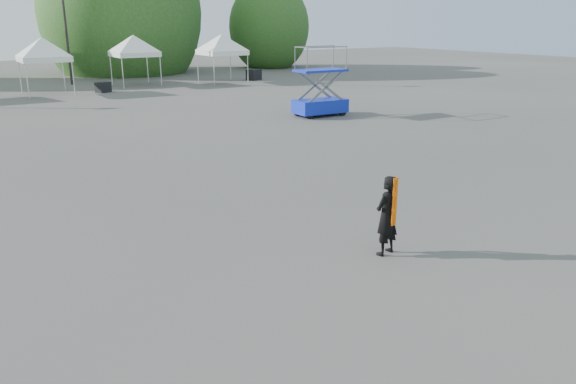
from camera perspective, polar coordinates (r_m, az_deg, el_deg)
ground at (r=11.61m, az=0.02°, el=-4.74°), size 120.00×120.00×0.00m
light_pole_east at (r=41.99m, az=-21.91°, el=17.62°), size 0.60×0.25×9.80m
tree_mid_e at (r=50.28m, az=-16.59°, el=17.08°), size 5.12×5.12×7.79m
tree_far_e at (r=53.82m, az=-1.93°, el=16.41°), size 3.84×3.84×5.84m
tent_e at (r=36.82m, az=-23.72°, el=13.80°), size 3.83×3.83×3.88m
tent_f at (r=39.91m, az=-15.45°, el=14.75°), size 3.91×3.91×3.88m
tent_g at (r=40.64m, az=-6.76°, el=15.26°), size 3.97×3.97×3.88m
man at (r=10.77m, az=10.01°, el=-2.37°), size 0.64×0.50×1.56m
scissor_lift at (r=26.29m, az=3.32°, el=11.16°), size 2.48×1.31×3.15m
crate_mid at (r=36.90m, az=-18.28°, el=10.07°), size 0.99×0.90×0.62m
crate_east at (r=42.46m, az=-3.49°, el=11.81°), size 1.21×1.10×0.77m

